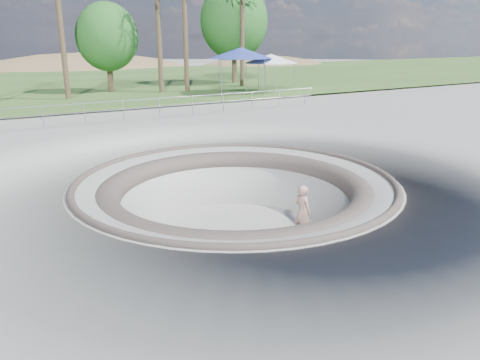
# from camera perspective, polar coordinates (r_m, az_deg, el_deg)

# --- Properties ---
(ground) EXTENTS (180.00, 180.00, 0.00)m
(ground) POSITION_cam_1_polar(r_m,az_deg,el_deg) (14.94, -0.59, -0.02)
(ground) COLOR #A6A6A1
(ground) RESTS_ON ground
(skate_bowl) EXTENTS (14.00, 14.00, 4.10)m
(skate_bowl) POSITION_cam_1_polar(r_m,az_deg,el_deg) (15.57, -0.57, -6.47)
(skate_bowl) COLOR #A6A6A1
(skate_bowl) RESTS_ON ground
(grass_strip) EXTENTS (180.00, 36.00, 0.12)m
(grass_strip) POSITION_cam_1_polar(r_m,az_deg,el_deg) (47.14, -21.79, 10.82)
(grass_strip) COLOR #325622
(grass_strip) RESTS_ON ground
(distant_hills) EXTENTS (103.20, 45.00, 28.60)m
(distant_hills) POSITION_cam_1_polar(r_m,az_deg,el_deg) (71.35, -21.12, 6.74)
(distant_hills) COLOR olive
(distant_hills) RESTS_ON ground
(safety_railing) EXTENTS (25.00, 0.06, 1.03)m
(safety_railing) POSITION_cam_1_polar(r_m,az_deg,el_deg) (25.69, -14.04, 8.29)
(safety_railing) COLOR #94969C
(safety_railing) RESTS_ON ground
(skateboard) EXTENTS (0.85, 0.40, 0.09)m
(skateboard) POSITION_cam_1_polar(r_m,az_deg,el_deg) (15.33, 7.49, -7.04)
(skateboard) COLOR #8D5F38
(skateboard) RESTS_ON ground
(skater) EXTENTS (0.49, 0.69, 1.77)m
(skater) POSITION_cam_1_polar(r_m,az_deg,el_deg) (14.98, 7.63, -3.88)
(skater) COLOR tan
(skater) RESTS_ON skateboard
(canopy_white) EXTENTS (5.18, 5.18, 2.86)m
(canopy_white) POSITION_cam_1_polar(r_m,az_deg,el_deg) (36.70, 3.77, 14.54)
(canopy_white) COLOR #94969C
(canopy_white) RESTS_ON ground
(canopy_blue) EXTENTS (6.03, 6.03, 3.36)m
(canopy_blue) POSITION_cam_1_polar(r_m,az_deg,el_deg) (35.95, 0.10, 15.21)
(canopy_blue) COLOR #94969C
(canopy_blue) RESTS_ON ground
(bushy_tree_mid) EXTENTS (4.69, 4.26, 6.77)m
(bushy_tree_mid) POSITION_cam_1_polar(r_m,az_deg,el_deg) (38.42, -15.89, 16.42)
(bushy_tree_mid) COLOR brown
(bushy_tree_mid) RESTS_ON ground
(bushy_tree_right) EXTENTS (6.21, 5.64, 8.95)m
(bushy_tree_right) POSITION_cam_1_polar(r_m,az_deg,el_deg) (44.33, -0.73, 18.80)
(bushy_tree_right) COLOR brown
(bushy_tree_right) RESTS_ON ground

